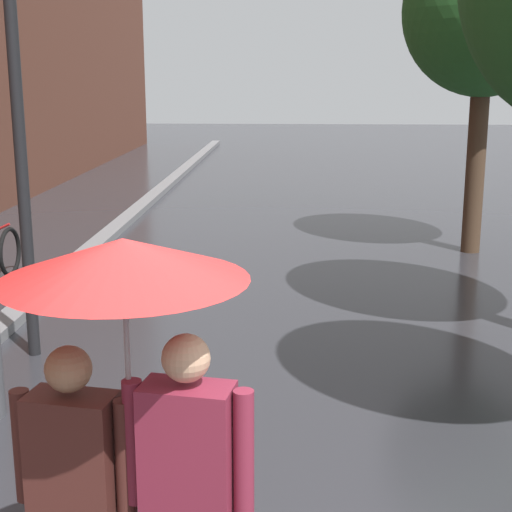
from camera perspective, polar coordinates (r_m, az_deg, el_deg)
The scene contains 4 objects.
kerb_strip at distance 13.62m, azimuth -10.84°, elevation 1.59°, with size 0.30×36.00×0.12m, color slate.
street_tree_2 at distance 12.55m, azimuth 16.63°, elevation 16.86°, with size 2.48×2.48×4.98m.
couple_under_umbrella at distance 3.48m, azimuth -9.34°, elevation -10.82°, with size 1.12×1.07×2.14m.
street_lamp_post at distance 7.77m, azimuth -17.27°, elevation 10.84°, with size 0.24×0.24×4.34m.
Camera 1 is at (0.06, -2.94, 2.81)m, focal length 54.08 mm.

